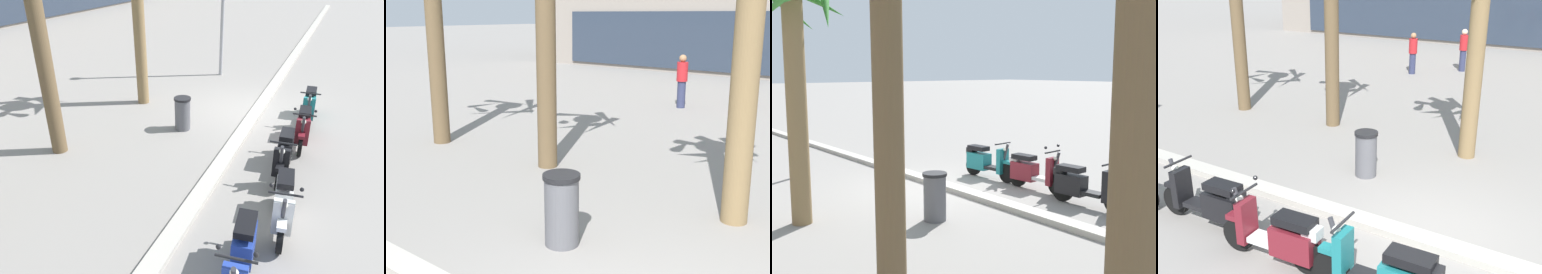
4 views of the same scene
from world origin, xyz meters
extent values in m
plane|color=gray|center=(0.00, 0.00, 0.00)|extent=(200.00, 200.00, 0.00)
cube|color=#ADA89E|center=(0.00, -0.20, 0.06)|extent=(60.00, 0.36, 0.12)
cylinder|color=black|center=(-6.18, -1.48, 0.26)|extent=(0.53, 0.16, 0.52)
cube|color=black|center=(-6.88, -1.56, 0.32)|extent=(0.63, 0.35, 0.08)
cube|color=#233D9E|center=(-6.40, -1.50, 0.45)|extent=(0.71, 0.40, 0.46)
cube|color=black|center=(-6.38, -1.50, 0.82)|extent=(0.63, 0.37, 0.12)
cylinder|color=black|center=(-7.31, -1.61, 1.02)|extent=(0.11, 0.56, 0.04)
sphere|color=white|center=(-7.41, -1.62, 0.88)|extent=(0.12, 0.12, 0.12)
cube|color=black|center=(-6.10, -1.47, 0.72)|extent=(0.26, 0.23, 0.16)
sphere|color=black|center=(-7.26, -1.85, 1.14)|extent=(0.07, 0.07, 0.07)
sphere|color=black|center=(-7.32, -1.37, 1.14)|extent=(0.07, 0.07, 0.07)
cylinder|color=black|center=(-5.83, -1.98, 0.26)|extent=(0.53, 0.17, 0.52)
cylinder|color=black|center=(-4.59, -1.82, 0.26)|extent=(0.53, 0.17, 0.52)
cube|color=white|center=(-5.26, -1.90, 0.32)|extent=(0.63, 0.35, 0.08)
cube|color=white|center=(-4.81, -1.84, 0.43)|extent=(0.72, 0.40, 0.43)
cube|color=black|center=(-4.79, -1.84, 0.78)|extent=(0.63, 0.37, 0.12)
cube|color=white|center=(-5.65, -1.95, 0.55)|extent=(0.18, 0.36, 0.66)
cube|color=white|center=(-5.83, -1.98, 0.55)|extent=(0.34, 0.20, 0.08)
cylinder|color=#333338|center=(-5.73, -1.96, 0.70)|extent=(0.29, 0.11, 0.69)
cylinder|color=black|center=(-5.65, -1.95, 1.02)|extent=(0.11, 0.56, 0.04)
sphere|color=white|center=(-5.75, -1.97, 0.88)|extent=(0.12, 0.12, 0.12)
cube|color=white|center=(-4.51, -1.81, 0.68)|extent=(0.26, 0.23, 0.16)
sphere|color=black|center=(-5.60, -2.19, 1.14)|extent=(0.07, 0.07, 0.07)
sphere|color=black|center=(-5.66, -1.71, 1.14)|extent=(0.07, 0.07, 0.07)
cylinder|color=black|center=(-4.03, -1.61, 0.26)|extent=(0.52, 0.13, 0.52)
cylinder|color=black|center=(-2.71, -1.54, 0.26)|extent=(0.52, 0.13, 0.52)
cube|color=black|center=(-3.42, -1.58, 0.32)|extent=(0.61, 0.31, 0.08)
cube|color=black|center=(-2.93, -1.55, 0.43)|extent=(0.70, 0.36, 0.44)
cube|color=black|center=(-2.91, -1.55, 0.78)|extent=(0.62, 0.33, 0.12)
cube|color=black|center=(-3.86, -1.60, 0.55)|extent=(0.16, 0.35, 0.66)
cube|color=black|center=(-4.03, -1.61, 0.55)|extent=(0.33, 0.18, 0.08)
cylinder|color=#333338|center=(-3.94, -1.61, 0.70)|extent=(0.29, 0.09, 0.69)
cylinder|color=black|center=(-3.86, -1.60, 1.02)|extent=(0.07, 0.56, 0.04)
sphere|color=white|center=(-3.96, -1.61, 0.88)|extent=(0.12, 0.12, 0.12)
cube|color=black|center=(-2.63, -1.54, 0.68)|extent=(0.25, 0.21, 0.16)
cylinder|color=black|center=(-2.34, -1.83, 0.26)|extent=(0.53, 0.13, 0.52)
cylinder|color=black|center=(-1.09, -1.75, 0.26)|extent=(0.53, 0.13, 0.52)
cube|color=silver|center=(-1.76, -1.79, 0.32)|extent=(0.62, 0.32, 0.08)
cube|color=maroon|center=(-1.31, -1.76, 0.43)|extent=(0.70, 0.37, 0.44)
cube|color=black|center=(-1.29, -1.76, 0.78)|extent=(0.62, 0.34, 0.12)
cube|color=maroon|center=(-2.16, -1.82, 0.55)|extent=(0.16, 0.35, 0.66)
cube|color=maroon|center=(-2.34, -1.83, 0.55)|extent=(0.33, 0.18, 0.08)
cylinder|color=#333338|center=(-2.24, -1.82, 0.70)|extent=(0.29, 0.09, 0.69)
cylinder|color=black|center=(-2.16, -1.82, 1.02)|extent=(0.08, 0.56, 0.04)
sphere|color=white|center=(-2.26, -1.83, 0.88)|extent=(0.12, 0.12, 0.12)
cube|color=silver|center=(-1.01, -1.74, 0.68)|extent=(0.25, 0.22, 0.16)
sphere|color=black|center=(-2.12, -2.06, 1.14)|extent=(0.07, 0.07, 0.07)
sphere|color=black|center=(-2.15, -1.58, 1.14)|extent=(0.07, 0.07, 0.07)
cylinder|color=black|center=(-0.68, -1.78, 0.26)|extent=(0.52, 0.13, 0.52)
cylinder|color=black|center=(0.62, -1.72, 0.26)|extent=(0.52, 0.13, 0.52)
cube|color=black|center=(-0.08, -1.75, 0.32)|extent=(0.61, 0.31, 0.08)
cube|color=#197075|center=(0.40, -1.73, 0.43)|extent=(0.70, 0.35, 0.44)
cube|color=black|center=(0.42, -1.73, 0.79)|extent=(0.61, 0.33, 0.12)
cube|color=#197075|center=(-0.50, -1.78, 0.55)|extent=(0.16, 0.35, 0.66)
cube|color=#197075|center=(-0.68, -1.78, 0.55)|extent=(0.33, 0.18, 0.08)
cylinder|color=#333338|center=(-0.58, -1.78, 0.70)|extent=(0.29, 0.08, 0.69)
cylinder|color=black|center=(-0.50, -1.78, 1.02)|extent=(0.07, 0.56, 0.04)
sphere|color=white|center=(-0.60, -1.78, 0.88)|extent=(0.12, 0.12, 0.12)
cube|color=black|center=(0.70, -1.72, 0.69)|extent=(0.25, 0.21, 0.16)
cylinder|color=brown|center=(-4.45, 3.85, 2.47)|extent=(0.37, 0.37, 4.94)
cylinder|color=olive|center=(-0.60, 3.59, 2.28)|extent=(0.38, 0.38, 4.56)
cylinder|color=#56565B|center=(-2.04, 1.49, 0.45)|extent=(0.44, 0.44, 0.90)
cylinder|color=black|center=(-2.04, 1.49, 0.92)|extent=(0.48, 0.48, 0.06)
camera|label=1|loc=(-10.69, -2.42, 4.46)|focal=33.95mm
camera|label=2|loc=(1.83, -2.95, 2.90)|focal=46.35mm
camera|label=3|loc=(-9.38, 6.66, 2.91)|focal=44.29mm
camera|label=4|loc=(2.19, -5.93, 3.98)|focal=42.23mm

